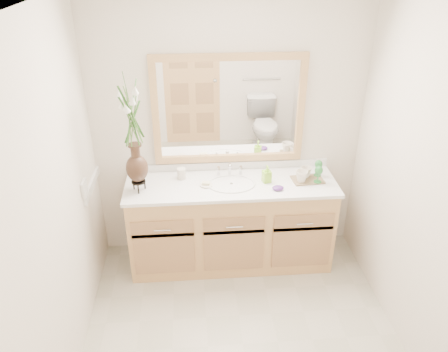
{
  "coord_description": "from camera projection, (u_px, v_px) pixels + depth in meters",
  "views": [
    {
      "loc": [
        -0.33,
        -2.29,
        2.68
      ],
      "look_at": [
        -0.09,
        0.65,
        1.1
      ],
      "focal_mm": 35.0,
      "sensor_mm": 36.0,
      "label": 1
    }
  ],
  "objects": [
    {
      "name": "sink",
      "position": [
        231.0,
        190.0,
        3.81
      ],
      "size": [
        0.38,
        0.34,
        0.23
      ],
      "color": "white",
      "rests_on": "counter"
    },
    {
      "name": "vanity",
      "position": [
        231.0,
        224.0,
        4.0
      ],
      "size": [
        1.8,
        0.55,
        0.8
      ],
      "color": "tan",
      "rests_on": "floor"
    },
    {
      "name": "soap_dish",
      "position": [
        206.0,
        184.0,
        3.75
      ],
      "size": [
        0.11,
        0.11,
        0.04
      ],
      "color": "beige",
      "rests_on": "counter"
    },
    {
      "name": "purple_dish",
      "position": [
        278.0,
        188.0,
        3.69
      ],
      "size": [
        0.11,
        0.09,
        0.03
      ],
      "primitive_type": "ellipsoid",
      "rotation": [
        0.0,
        0.0,
        -0.14
      ],
      "color": "#55287A",
      "rests_on": "counter"
    },
    {
      "name": "wall_right",
      "position": [
        431.0,
        202.0,
        2.81
      ],
      "size": [
        0.02,
        2.6,
        2.4
      ],
      "primitive_type": "cube",
      "color": "silver",
      "rests_on": "floor"
    },
    {
      "name": "mug_left",
      "position": [
        302.0,
        176.0,
        3.77
      ],
      "size": [
        0.12,
        0.11,
        0.11
      ],
      "primitive_type": "imported",
      "rotation": [
        0.0,
        0.0,
        -0.1
      ],
      "color": "beige",
      "rests_on": "tray"
    },
    {
      "name": "soap_bottle",
      "position": [
        267.0,
        175.0,
        3.79
      ],
      "size": [
        0.08,
        0.08,
        0.14
      ],
      "primitive_type": "imported",
      "rotation": [
        0.0,
        0.0,
        0.23
      ],
      "color": "#93DC33",
      "rests_on": "counter"
    },
    {
      "name": "ceiling",
      "position": [
        253.0,
        6.0,
        2.16
      ],
      "size": [
        2.4,
        2.6,
        0.02
      ],
      "primitive_type": "cube",
      "color": "white",
      "rests_on": "wall_back"
    },
    {
      "name": "wall_back",
      "position": [
        229.0,
        131.0,
        3.87
      ],
      "size": [
        2.4,
        0.02,
        2.4
      ],
      "primitive_type": "cube",
      "color": "silver",
      "rests_on": "floor"
    },
    {
      "name": "tumbler",
      "position": [
        181.0,
        174.0,
        3.85
      ],
      "size": [
        0.08,
        0.08,
        0.1
      ],
      "primitive_type": "cylinder",
      "color": "beige",
      "rests_on": "counter"
    },
    {
      "name": "counter",
      "position": [
        231.0,
        185.0,
        3.8
      ],
      "size": [
        1.84,
        0.57,
        0.03
      ],
      "primitive_type": "cube",
      "color": "white",
      "rests_on": "vanity"
    },
    {
      "name": "mug_right",
      "position": [
        306.0,
        172.0,
        3.85
      ],
      "size": [
        0.12,
        0.11,
        0.1
      ],
      "primitive_type": "imported",
      "rotation": [
        0.0,
        0.0,
        0.23
      ],
      "color": "beige",
      "rests_on": "tray"
    },
    {
      "name": "flower_vase",
      "position": [
        132.0,
        124.0,
        3.4
      ],
      "size": [
        0.21,
        0.21,
        0.88
      ],
      "rotation": [
        0.0,
        0.0,
        -0.42
      ],
      "color": "black",
      "rests_on": "counter"
    },
    {
      "name": "switch_plate",
      "position": [
        84.0,
        188.0,
        3.42
      ],
      "size": [
        0.02,
        0.12,
        0.12
      ],
      "primitive_type": "cube",
      "color": "white",
      "rests_on": "wall_left"
    },
    {
      "name": "goblet_front",
      "position": [
        319.0,
        171.0,
        3.74
      ],
      "size": [
        0.07,
        0.07,
        0.16
      ],
      "color": "#297B33",
      "rests_on": "tray"
    },
    {
      "name": "floor",
      "position": [
        243.0,
        344.0,
        3.3
      ],
      "size": [
        2.6,
        2.6,
        0.0
      ],
      "primitive_type": "plane",
      "color": "beige",
      "rests_on": "ground"
    },
    {
      "name": "tray",
      "position": [
        307.0,
        180.0,
        3.84
      ],
      "size": [
        0.28,
        0.2,
        0.01
      ],
      "primitive_type": "cube",
      "rotation": [
        0.0,
        0.0,
        0.1
      ],
      "color": "brown",
      "rests_on": "counter"
    },
    {
      "name": "wall_left",
      "position": [
        51.0,
        219.0,
        2.65
      ],
      "size": [
        0.02,
        2.6,
        2.4
      ],
      "primitive_type": "cube",
      "color": "silver",
      "rests_on": "floor"
    },
    {
      "name": "goblet_back",
      "position": [
        319.0,
        165.0,
        3.85
      ],
      "size": [
        0.07,
        0.07,
        0.15
      ],
      "color": "#297B33",
      "rests_on": "tray"
    },
    {
      "name": "mirror",
      "position": [
        229.0,
        110.0,
        3.76
      ],
      "size": [
        1.32,
        0.04,
        0.97
      ],
      "color": "white",
      "rests_on": "wall_back"
    }
  ]
}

